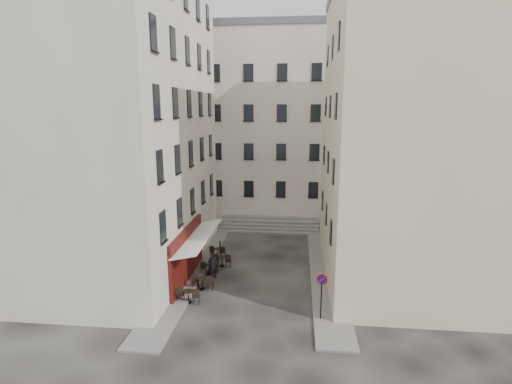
# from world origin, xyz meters

# --- Properties ---
(ground) EXTENTS (90.00, 90.00, 0.00)m
(ground) POSITION_xyz_m (0.00, 0.00, 0.00)
(ground) COLOR black
(ground) RESTS_ON ground
(sidewalk_left) EXTENTS (2.00, 22.00, 0.12)m
(sidewalk_left) POSITION_xyz_m (-4.50, 4.00, 0.06)
(sidewalk_left) COLOR slate
(sidewalk_left) RESTS_ON ground
(sidewalk_right) EXTENTS (2.00, 18.00, 0.12)m
(sidewalk_right) POSITION_xyz_m (4.50, 3.00, 0.06)
(sidewalk_right) COLOR slate
(sidewalk_right) RESTS_ON ground
(building_left) EXTENTS (12.20, 16.20, 20.60)m
(building_left) POSITION_xyz_m (-10.50, 3.00, 10.31)
(building_left) COLOR beige
(building_left) RESTS_ON ground
(building_right) EXTENTS (12.20, 14.20, 18.60)m
(building_right) POSITION_xyz_m (10.50, 3.50, 9.31)
(building_right) COLOR beige
(building_right) RESTS_ON ground
(building_back) EXTENTS (18.20, 10.20, 18.60)m
(building_back) POSITION_xyz_m (-1.00, 19.00, 9.31)
(building_back) COLOR beige
(building_back) RESTS_ON ground
(cafe_storefront) EXTENTS (1.74, 7.30, 3.50)m
(cafe_storefront) POSITION_xyz_m (-4.32, 1.00, 1.88)
(cafe_storefront) COLOR #400E09
(cafe_storefront) RESTS_ON ground
(stone_steps) EXTENTS (9.00, 3.15, 0.80)m
(stone_steps) POSITION_xyz_m (0.00, 12.57, 0.40)
(stone_steps) COLOR slate
(stone_steps) RESTS_ON ground
(bollard_near) EXTENTS (0.12, 0.12, 0.98)m
(bollard_near) POSITION_xyz_m (-3.25, -1.00, 0.53)
(bollard_near) COLOR black
(bollard_near) RESTS_ON ground
(bollard_mid) EXTENTS (0.12, 0.12, 0.98)m
(bollard_mid) POSITION_xyz_m (-3.25, 2.50, 0.53)
(bollard_mid) COLOR black
(bollard_mid) RESTS_ON ground
(bollard_far) EXTENTS (0.12, 0.12, 0.98)m
(bollard_far) POSITION_xyz_m (-3.25, 6.00, 0.53)
(bollard_far) COLOR black
(bollard_far) RESTS_ON ground
(no_parking_sign) EXTENTS (0.59, 0.19, 2.63)m
(no_parking_sign) POSITION_xyz_m (3.86, -3.21, 1.87)
(no_parking_sign) COLOR black
(no_parking_sign) RESTS_ON ground
(bistro_table_a) EXTENTS (1.33, 0.62, 0.94)m
(bistro_table_a) POSITION_xyz_m (-3.52, -2.02, 0.48)
(bistro_table_a) COLOR black
(bistro_table_a) RESTS_ON ground
(bistro_table_b) EXTENTS (1.35, 0.63, 0.95)m
(bistro_table_b) POSITION_xyz_m (-3.12, -0.24, 0.48)
(bistro_table_b) COLOR black
(bistro_table_b) RESTS_ON ground
(bistro_table_c) EXTENTS (1.17, 0.55, 0.82)m
(bistro_table_c) POSITION_xyz_m (-3.21, 2.12, 0.42)
(bistro_table_c) COLOR black
(bistro_table_c) RESTS_ON ground
(bistro_table_d) EXTENTS (1.28, 0.60, 0.90)m
(bistro_table_d) POSITION_xyz_m (-2.62, 3.49, 0.46)
(bistro_table_d) COLOR black
(bistro_table_d) RESTS_ON ground
(bistro_table_e) EXTENTS (1.21, 0.57, 0.85)m
(bistro_table_e) POSITION_xyz_m (-3.28, 5.19, 0.43)
(bistro_table_e) COLOR black
(bistro_table_e) RESTS_ON ground
(pedestrian) EXTENTS (0.77, 0.70, 1.77)m
(pedestrian) POSITION_xyz_m (-2.86, 1.53, 0.89)
(pedestrian) COLOR black
(pedestrian) RESTS_ON ground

